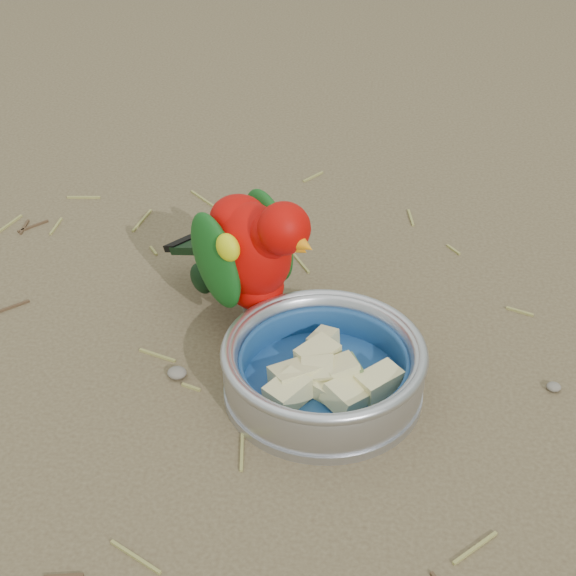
# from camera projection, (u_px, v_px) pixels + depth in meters

# --- Properties ---
(ground) EXTENTS (60.00, 60.00, 0.00)m
(ground) POSITION_uv_depth(u_px,v_px,m) (283.00, 364.00, 0.97)
(ground) COLOR brown
(food_bowl) EXTENTS (0.21, 0.21, 0.02)m
(food_bowl) POSITION_uv_depth(u_px,v_px,m) (323.00, 387.00, 0.93)
(food_bowl) COLOR #B2B2BA
(food_bowl) RESTS_ON ground
(bowl_wall) EXTENTS (0.21, 0.21, 0.04)m
(bowl_wall) POSITION_uv_depth(u_px,v_px,m) (324.00, 365.00, 0.91)
(bowl_wall) COLOR #B2B2BA
(bowl_wall) RESTS_ON food_bowl
(fruit_wedges) EXTENTS (0.13, 0.13, 0.03)m
(fruit_wedges) POSITION_uv_depth(u_px,v_px,m) (324.00, 370.00, 0.91)
(fruit_wedges) COLOR beige
(fruit_wedges) RESTS_ON food_bowl
(lory_parrot) EXTENTS (0.23, 0.22, 0.18)m
(lory_parrot) POSITION_uv_depth(u_px,v_px,m) (251.00, 262.00, 0.98)
(lory_parrot) COLOR #B50602
(lory_parrot) RESTS_ON ground
(ground_debris) EXTENTS (0.90, 0.80, 0.01)m
(ground_debris) POSITION_uv_depth(u_px,v_px,m) (272.00, 310.00, 1.04)
(ground_debris) COLOR olive
(ground_debris) RESTS_ON ground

